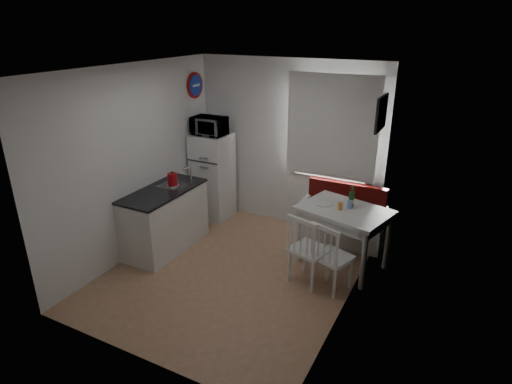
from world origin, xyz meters
TOP-DOWN VIEW (x-y plane):
  - floor at (0.00, 0.00)m, footprint 3.00×3.50m
  - ceiling at (0.00, 0.00)m, footprint 3.00×3.50m
  - wall_back at (0.00, 1.75)m, footprint 3.00×0.02m
  - wall_front at (0.00, -1.75)m, footprint 3.00×0.02m
  - wall_left at (-1.50, 0.00)m, footprint 0.02×3.50m
  - wall_right at (1.50, 0.00)m, footprint 0.02×3.50m
  - window at (0.70, 1.72)m, footprint 1.22×0.06m
  - curtain at (0.70, 1.65)m, footprint 1.35×0.02m
  - kitchen_counter at (-1.20, 0.16)m, footprint 0.62×1.32m
  - wall_sign at (-1.47, 1.45)m, footprint 0.03×0.40m
  - picture_frame at (1.48, 1.10)m, footprint 0.04×0.52m
  - bench at (1.00, 1.51)m, footprint 1.22×0.47m
  - dining_table at (1.20, 0.84)m, footprint 1.27×1.03m
  - chair_left at (0.95, 0.17)m, footprint 0.54×0.53m
  - chair_right at (1.25, 0.18)m, footprint 0.53×0.53m
  - fridge at (-1.18, 1.40)m, footprint 0.57×0.57m
  - microwave at (-1.18, 1.35)m, footprint 0.52×0.35m
  - kettle at (-1.15, 0.32)m, footprint 0.16×0.16m
  - wine_bottle at (1.25, 0.94)m, footprint 0.07×0.07m
  - drinking_glass_orange at (1.15, 0.79)m, footprint 0.06×0.06m
  - drinking_glass_blue at (1.25, 0.89)m, footprint 0.06×0.06m
  - plate at (0.90, 0.86)m, footprint 0.24×0.24m

SIDE VIEW (x-z plane):
  - floor at x=0.00m, z-range -0.01..0.01m
  - bench at x=1.00m, z-range -0.15..0.73m
  - kitchen_counter at x=-1.20m, z-range -0.12..1.04m
  - chair_right at x=1.25m, z-range 0.31..0.79m
  - chair_left at x=0.95m, z-range 0.33..0.83m
  - fridge at x=-1.18m, z-range 0.00..1.41m
  - dining_table at x=1.20m, z-range 0.32..1.15m
  - plate at x=0.90m, z-range 0.83..0.85m
  - drinking_glass_orange at x=1.15m, z-range 0.83..0.92m
  - drinking_glass_blue at x=1.25m, z-range 0.83..0.94m
  - wine_bottle at x=1.25m, z-range 0.83..1.11m
  - kettle at x=-1.15m, z-range 0.90..1.12m
  - wall_back at x=0.00m, z-range 0.00..2.60m
  - wall_front at x=0.00m, z-range 0.00..2.60m
  - wall_left at x=-1.50m, z-range 0.00..2.60m
  - wall_right at x=1.50m, z-range 0.00..2.60m
  - microwave at x=-1.18m, z-range 1.41..1.70m
  - window at x=0.70m, z-range 0.89..2.36m
  - curtain at x=0.70m, z-range 0.93..2.42m
  - picture_frame at x=1.48m, z-range 1.84..2.26m
  - wall_sign at x=-1.47m, z-range 1.95..2.35m
  - ceiling at x=0.00m, z-range 2.59..2.61m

